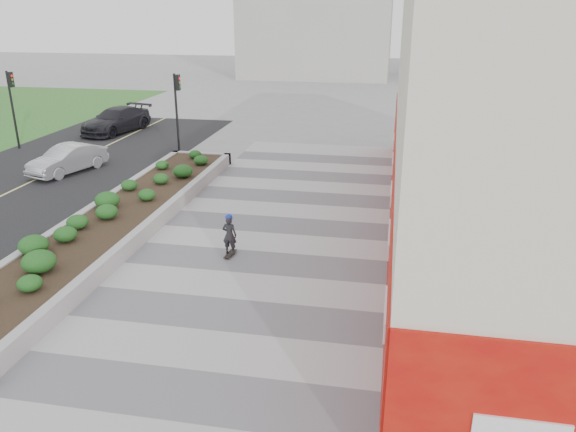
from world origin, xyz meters
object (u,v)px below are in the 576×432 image
planter (120,216)px  traffic_signal_near (177,102)px  car_dark (116,120)px  car_silver (68,159)px  skateboarder (230,235)px  traffic_signal_far (12,98)px

planter → traffic_signal_near: bearing=99.3°
car_dark → car_silver: bearing=-65.1°
car_silver → car_dark: bearing=119.9°
traffic_signal_near → car_dark: (-5.90, 4.50, -2.01)m
planter → traffic_signal_near: 10.90m
planter → car_dark: (-7.63, 15.00, 0.33)m
planter → skateboarder: (4.55, -1.67, 0.29)m
skateboarder → traffic_signal_near: bearing=122.0°
skateboarder → car_dark: 20.65m
skateboarder → car_dark: bearing=130.9°
planter → skateboarder: 4.86m
planter → traffic_signal_far: (-10.93, 10.00, 2.34)m
traffic_signal_near → skateboarder: (6.28, -12.17, -2.05)m
planter → traffic_signal_far: bearing=137.5°
car_silver → car_dark: car_dark is taller
planter → traffic_signal_far: 15.00m
car_dark → traffic_signal_far: bearing=-111.2°
traffic_signal_far → planter: bearing=-42.5°
planter → car_dark: 16.83m
traffic_signal_far → car_dark: traffic_signal_far is taller
traffic_signal_near → traffic_signal_far: (-9.20, -0.50, 0.00)m
traffic_signal_far → traffic_signal_near: bearing=3.1°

